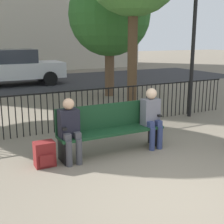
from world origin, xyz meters
TOP-DOWN VIEW (x-y plane):
  - ground_plane at (0.00, 0.00)m, footprint 80.00×80.00m
  - park_bench at (0.00, 1.98)m, footprint 2.06×0.45m
  - seated_person_0 at (-0.84, 1.85)m, footprint 0.34×0.39m
  - seated_person_1 at (0.85, 1.85)m, footprint 0.34×0.39m
  - backpack at (-1.30, 1.87)m, footprint 0.34×0.28m
  - fence_railing at (-0.02, 3.67)m, footprint 9.01×0.03m
  - tree_2 at (2.69, 7.31)m, footprint 2.94×2.94m
  - lamp_post at (3.21, 3.44)m, footprint 0.28×0.28m
  - street_surface at (0.00, 12.00)m, footprint 24.00×6.00m
  - parked_car_0 at (0.03, 11.62)m, footprint 4.20×1.94m

SIDE VIEW (x-z plane):
  - ground_plane at x=0.00m, z-range 0.00..0.00m
  - street_surface at x=0.00m, z-range 0.00..0.01m
  - backpack at x=-1.30m, z-range 0.00..0.43m
  - park_bench at x=0.00m, z-range 0.04..0.96m
  - fence_railing at x=-0.02m, z-range 0.08..1.03m
  - seated_person_0 at x=-0.84m, z-range 0.07..1.21m
  - seated_person_1 at x=0.85m, z-range 0.07..1.26m
  - parked_car_0 at x=0.03m, z-range 0.03..1.65m
  - lamp_post at x=3.21m, z-range 0.58..4.07m
  - tree_2 at x=2.69m, z-range 0.71..5.11m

